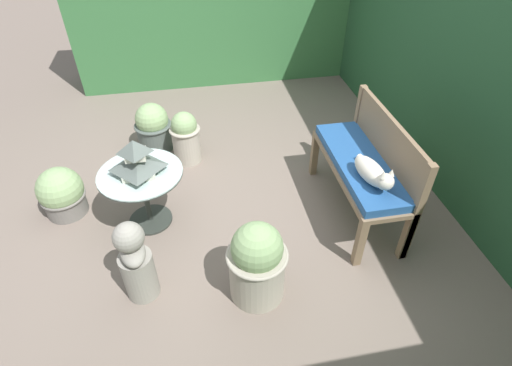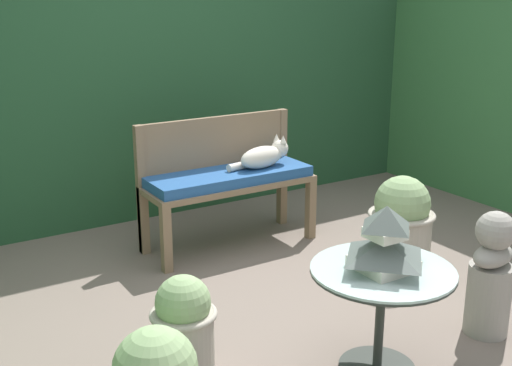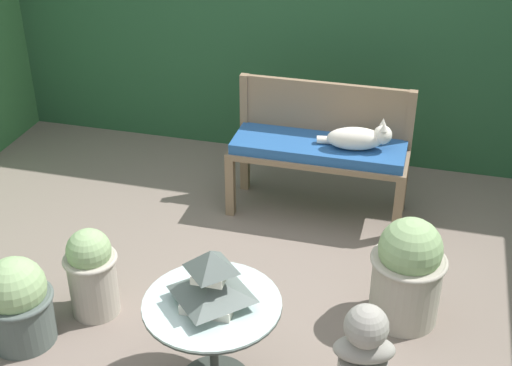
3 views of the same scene
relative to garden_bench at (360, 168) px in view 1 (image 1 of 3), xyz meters
The scene contains 12 objects.
ground 1.16m from the garden_bench, 100.21° to the right, with size 30.00×30.00×0.00m, color #75665B.
foliage_hedge_left 3.20m from the garden_bench, 163.55° to the right, with size 0.70×3.50×1.78m, color #38703D.
garden_bench is the anchor object (origin of this frame).
bench_backrest 0.27m from the garden_bench, 90.00° to the left, with size 1.21×0.06×0.90m.
cat 0.32m from the garden_bench, ahead, with size 0.50×0.22×0.21m.
patio_table 1.77m from the garden_bench, 96.01° to the right, with size 0.67×0.67×0.53m.
pagoda_birdhouse 1.78m from the garden_bench, 96.01° to the right, with size 0.33×0.33×0.30m.
garden_bust 1.88m from the garden_bench, 73.07° to the right, with size 0.31×0.23×0.68m.
potted_plant_patio_mid 2.17m from the garden_bench, 127.22° to the right, with size 0.39×0.39×0.52m.
potted_plant_table_near 2.54m from the garden_bench, 100.04° to the right, with size 0.38×0.38×0.45m.
potted_plant_table_far 1.74m from the garden_bench, 126.45° to the right, with size 0.31×0.31×0.55m.
potted_plant_bench_left 1.22m from the garden_bench, 55.03° to the right, with size 0.43×0.43×0.65m.
Camera 1 is at (2.59, -0.27, 2.47)m, focal length 28.00 mm.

